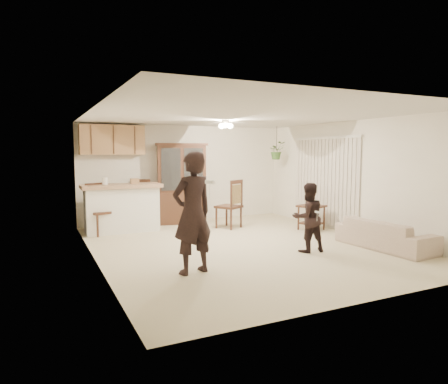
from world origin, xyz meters
name	(u,v)px	position (x,y,z in m)	size (l,w,h in m)	color
floor	(243,245)	(0.00, 0.00, 0.00)	(6.50, 6.50, 0.00)	beige
ceiling	(244,115)	(0.00, 0.00, 2.50)	(5.50, 6.50, 0.02)	silver
wall_back	(185,173)	(0.00, 3.25, 1.25)	(5.50, 0.02, 2.50)	white
wall_front	(374,200)	(0.00, -3.25, 1.25)	(5.50, 0.02, 2.50)	white
wall_left	(94,187)	(-2.75, 0.00, 1.25)	(0.02, 6.50, 2.50)	white
wall_right	(353,178)	(2.75, 0.00, 1.25)	(0.02, 6.50, 2.50)	white
breakfast_bar	(122,210)	(-1.85, 2.35, 0.50)	(1.60, 0.55, 1.00)	white
bar_top	(121,186)	(-1.85, 2.35, 1.05)	(1.75, 0.70, 0.08)	tan
upper_cabinets	(112,140)	(-1.90, 3.07, 2.10)	(1.50, 0.34, 0.70)	olive
vertical_blinds	(325,182)	(2.71, 0.90, 1.10)	(0.06, 2.30, 2.10)	beige
ceiling_fixture	(226,125)	(0.20, 1.20, 2.40)	(0.36, 0.36, 0.20)	#FFE3BF
hanging_plant	(277,151)	(2.30, 2.40, 1.85)	(0.43, 0.37, 0.48)	#315923
plant_cord	(277,138)	(2.30, 2.40, 2.17)	(0.01, 0.01, 0.65)	black
sofa	(385,229)	(2.30, -1.35, 0.37)	(1.87, 0.73, 0.73)	beige
adult	(193,214)	(-1.52, -1.25, 0.90)	(0.66, 0.43, 1.80)	black
child	(308,215)	(0.83, -0.94, 0.68)	(0.66, 0.51, 1.35)	black
china_hutch	(182,184)	(-0.25, 2.82, 1.00)	(1.37, 0.80, 2.03)	#3A1F15
side_table	(311,217)	(2.18, 0.70, 0.30)	(0.67, 0.67, 0.64)	#3A1F15
chair_bar	(101,220)	(-2.33, 2.26, 0.32)	(0.65, 0.65, 1.13)	#3A1F15
chair_hutch_left	(138,213)	(-1.37, 2.85, 0.32)	(0.71, 0.71, 1.15)	#3A1F15
chair_hutch_right	(229,214)	(0.55, 1.75, 0.33)	(0.70, 0.70, 1.16)	#3A1F15
controller_adult	(210,182)	(-1.42, -1.66, 1.40)	(0.05, 0.16, 0.05)	white
controller_child	(317,212)	(0.80, -1.23, 0.77)	(0.03, 0.11, 0.03)	white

